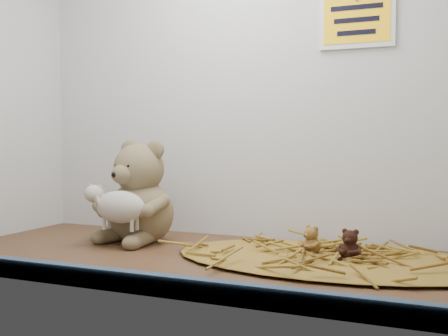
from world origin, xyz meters
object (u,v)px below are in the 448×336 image
at_px(main_teddy, 141,191).
at_px(mini_teddy_tan, 312,238).
at_px(toy_lamb, 120,207).
at_px(mini_teddy_brown, 350,243).

distance_m(main_teddy, mini_teddy_tan, 0.46).
relative_size(toy_lamb, mini_teddy_brown, 2.57).
height_order(toy_lamb, mini_teddy_tan, toy_lamb).
relative_size(toy_lamb, mini_teddy_tan, 2.71).
bearing_deg(mini_teddy_brown, main_teddy, -178.64).
bearing_deg(mini_teddy_brown, toy_lamb, -168.80).
xyz_separation_m(main_teddy, mini_teddy_tan, (0.45, -0.03, -0.09)).
bearing_deg(mini_teddy_tan, main_teddy, -150.05).
bearing_deg(toy_lamb, mini_teddy_brown, 3.49).
relative_size(main_teddy, mini_teddy_brown, 3.95).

